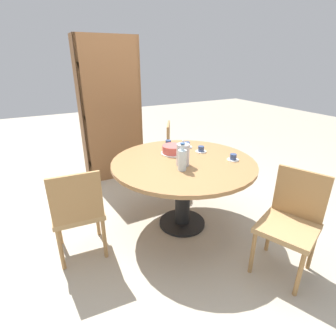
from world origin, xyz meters
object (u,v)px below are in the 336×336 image
object	(u,v)px
chair_b	(78,211)
cup_d	(201,150)
cake_main	(173,150)
cup_b	(233,158)
water_bottle	(182,159)
bookshelf	(111,113)
coffee_pot	(183,154)
cup_a	(168,143)
chair_a	(178,152)
cup_c	(187,145)
chair_c	(291,221)

from	to	relation	value
chair_b	cup_d	bearing A→B (deg)	-170.45
cake_main	cup_d	xyz separation A→B (m)	(0.30, -0.09, -0.02)
cup_b	cup_d	distance (m)	0.38
water_bottle	cup_b	size ratio (longest dim) A/B	2.16
bookshelf	cake_main	xyz separation A→B (m)	(0.24, -1.36, -0.18)
coffee_pot	cup_a	distance (m)	0.62
chair_a	cup_d	world-z (taller)	chair_a
bookshelf	water_bottle	xyz separation A→B (m)	(0.10, -1.78, -0.12)
chair_a	cake_main	distance (m)	0.89
chair_a	cup_c	world-z (taller)	chair_a
chair_a	cake_main	world-z (taller)	chair_a
chair_b	chair_a	bearing A→B (deg)	-144.97
chair_b	chair_c	distance (m)	1.76
cup_c	chair_b	bearing A→B (deg)	-165.97
bookshelf	cup_d	size ratio (longest dim) A/B	16.62
water_bottle	cake_main	distance (m)	0.44
cup_b	cup_c	bearing A→B (deg)	108.69
chair_b	coffee_pot	xyz separation A→B (m)	(0.98, -0.11, 0.38)
chair_b	bookshelf	distance (m)	1.84
chair_a	coffee_pot	bearing A→B (deg)	-177.47
coffee_pot	cup_b	xyz separation A→B (m)	(0.50, -0.12, -0.09)
cup_a	cup_c	world-z (taller)	same
chair_a	water_bottle	xyz separation A→B (m)	(-0.61, -1.11, 0.37)
bookshelf	cup_c	world-z (taller)	bookshelf
cake_main	cup_d	bearing A→B (deg)	-17.15
cake_main	cup_b	size ratio (longest dim) A/B	2.15
chair_c	cup_d	bearing A→B (deg)	165.47
chair_b	bookshelf	world-z (taller)	bookshelf
coffee_pot	water_bottle	size ratio (longest dim) A/B	0.97
water_bottle	cup_c	world-z (taller)	water_bottle
water_bottle	cup_c	size ratio (longest dim) A/B	2.16
chair_a	coffee_pot	xyz separation A→B (m)	(-0.55, -1.01, 0.38)
coffee_pot	cup_a	bearing A→B (deg)	74.49
bookshelf	coffee_pot	bearing A→B (deg)	95.58
cup_c	chair_c	bearing A→B (deg)	-81.97
water_bottle	cup_c	bearing A→B (deg)	53.96
chair_c	cup_c	distance (m)	1.33
chair_b	cake_main	bearing A→B (deg)	-164.14
cup_b	chair_b	bearing A→B (deg)	171.17
chair_b	chair_c	size ratio (longest dim) A/B	1.00
chair_b	chair_c	xyz separation A→B (m)	(1.48, -0.96, 0.00)
coffee_pot	chair_c	bearing A→B (deg)	-59.81
cup_d	water_bottle	bearing A→B (deg)	-143.04
coffee_pot	chair_b	bearing A→B (deg)	173.84
cup_c	coffee_pot	bearing A→B (deg)	-126.51
coffee_pot	cake_main	size ratio (longest dim) A/B	0.97
chair_c	cup_a	xyz separation A→B (m)	(-0.34, 1.45, 0.29)
chair_c	cup_a	distance (m)	1.51
coffee_pot	cup_d	bearing A→B (deg)	31.86
chair_c	cup_c	world-z (taller)	chair_c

